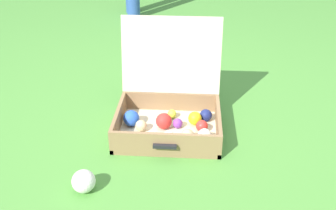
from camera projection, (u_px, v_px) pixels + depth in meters
ground_plane at (166, 134)px, 1.99m from camera, size 16.00×16.00×0.00m
open_suitcase at (169, 108)px, 1.99m from camera, size 0.53×0.52×0.53m
stray_ball_on_grass at (84, 181)px, 1.60m from camera, size 0.10×0.10×0.10m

